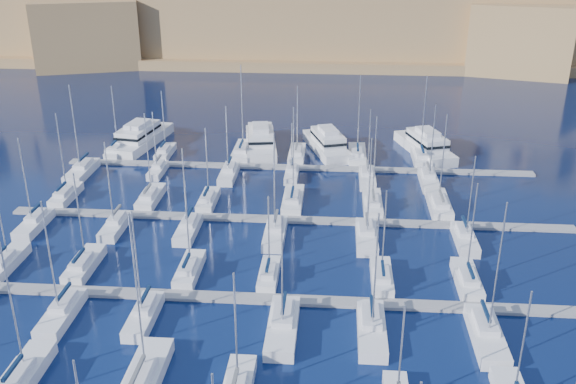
# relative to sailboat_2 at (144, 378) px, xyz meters

# --- Properties ---
(ground) EXTENTS (600.00, 600.00, 0.00)m
(ground) POSITION_rel_sailboat_2_xyz_m (10.90, 27.68, -0.79)
(ground) COLOR black
(ground) RESTS_ON ground
(pontoon_mid_near) EXTENTS (84.00, 2.00, 0.40)m
(pontoon_mid_near) POSITION_rel_sailboat_2_xyz_m (10.90, 15.68, -0.59)
(pontoon_mid_near) COLOR slate
(pontoon_mid_near) RESTS_ON ground
(pontoon_mid_far) EXTENTS (84.00, 2.00, 0.40)m
(pontoon_mid_far) POSITION_rel_sailboat_2_xyz_m (10.90, 37.68, -0.59)
(pontoon_mid_far) COLOR slate
(pontoon_mid_far) RESTS_ON ground
(pontoon_far) EXTENTS (84.00, 2.00, 0.40)m
(pontoon_far) POSITION_rel_sailboat_2_xyz_m (10.90, 59.68, -0.59)
(pontoon_far) COLOR slate
(pontoon_far) RESTS_ON ground
(sailboat_1) EXTENTS (2.88, 9.60, 15.31)m
(sailboat_1) POSITION_rel_sailboat_2_xyz_m (-11.81, -0.64, -0.03)
(sailboat_1) COLOR silver
(sailboat_1) RESTS_ON ground
(sailboat_2) EXTENTS (3.27, 10.90, 18.28)m
(sailboat_2) POSITION_rel_sailboat_2_xyz_m (0.00, 0.00, 0.00)
(sailboat_2) COLOR silver
(sailboat_2) RESTS_ON ground
(sailboat_12) EXTENTS (2.64, 8.80, 13.89)m
(sailboat_12) POSITION_rel_sailboat_2_xyz_m (-24.21, 20.96, -0.05)
(sailboat_12) COLOR silver
(sailboat_12) RESTS_ON ground
(sailboat_13) EXTENTS (2.74, 9.14, 13.43)m
(sailboat_13) POSITION_rel_sailboat_2_xyz_m (-13.93, 21.13, -0.05)
(sailboat_13) COLOR silver
(sailboat_13) RESTS_ON ground
(sailboat_14) EXTENTS (2.59, 8.62, 12.88)m
(sailboat_14) POSITION_rel_sailboat_2_xyz_m (-0.18, 20.88, -0.06)
(sailboat_14) COLOR silver
(sailboat_14) RESTS_ON ground
(sailboat_15) EXTENTS (2.35, 7.82, 11.44)m
(sailboat_15) POSITION_rel_sailboat_2_xyz_m (9.97, 20.48, -0.08)
(sailboat_15) COLOR silver
(sailboat_15) RESTS_ON ground
(sailboat_16) EXTENTS (2.58, 8.59, 12.44)m
(sailboat_16) POSITION_rel_sailboat_2_xyz_m (23.95, 20.86, -0.07)
(sailboat_16) COLOR silver
(sailboat_16) RESTS_ON ground
(sailboat_17) EXTENTS (2.72, 9.08, 13.59)m
(sailboat_17) POSITION_rel_sailboat_2_xyz_m (34.39, 21.10, -0.05)
(sailboat_17) COLOR silver
(sailboat_17) RESTS_ON ground
(sailboat_19) EXTENTS (2.73, 9.11, 15.01)m
(sailboat_19) POSITION_rel_sailboat_2_xyz_m (-12.39, 10.23, -0.04)
(sailboat_19) COLOR silver
(sailboat_19) RESTS_ON ground
(sailboat_20) EXTENTS (2.58, 8.61, 14.10)m
(sailboat_20) POSITION_rel_sailboat_2_xyz_m (-3.04, 10.48, -0.05)
(sailboat_20) COLOR silver
(sailboat_20) RESTS_ON ground
(sailboat_21) EXTENTS (3.18, 10.58, 14.66)m
(sailboat_21) POSITION_rel_sailboat_2_xyz_m (12.64, 9.51, -0.03)
(sailboat_21) COLOR silver
(sailboat_21) RESTS_ON ground
(sailboat_22) EXTENTS (3.00, 9.99, 15.13)m
(sailboat_22) POSITION_rel_sailboat_2_xyz_m (22.24, 9.80, -0.03)
(sailboat_22) COLOR silver
(sailboat_22) RESTS_ON ground
(sailboat_23) EXTENTS (3.07, 10.24, 16.75)m
(sailboat_23) POSITION_rel_sailboat_2_xyz_m (34.39, 9.68, -0.02)
(sailboat_23) COLOR silver
(sailboat_23) RESTS_ON ground
(sailboat_24) EXTENTS (2.61, 8.69, 14.49)m
(sailboat_24) POSITION_rel_sailboat_2_xyz_m (-25.22, 42.91, -0.05)
(sailboat_24) COLOR silver
(sailboat_24) RESTS_ON ground
(sailboat_25) EXTENTS (2.75, 9.16, 14.67)m
(sailboat_25) POSITION_rel_sailboat_2_xyz_m (-11.40, 43.14, -0.04)
(sailboat_25) COLOR silver
(sailboat_25) RESTS_ON ground
(sailboat_26) EXTENTS (2.50, 8.34, 12.70)m
(sailboat_26) POSITION_rel_sailboat_2_xyz_m (-2.01, 42.74, -0.07)
(sailboat_26) COLOR silver
(sailboat_26) RESTS_ON ground
(sailboat_27) EXTENTS (3.05, 10.17, 15.99)m
(sailboat_27) POSITION_rel_sailboat_2_xyz_m (11.35, 43.64, -0.02)
(sailboat_27) COLOR silver
(sailboat_27) RESTS_ON ground
(sailboat_28) EXTENTS (2.87, 9.57, 14.91)m
(sailboat_28) POSITION_rel_sailboat_2_xyz_m (23.80, 43.35, -0.04)
(sailboat_28) COLOR silver
(sailboat_28) RESTS_ON ground
(sailboat_29) EXTENTS (3.11, 10.36, 15.37)m
(sailboat_29) POSITION_rel_sailboat_2_xyz_m (34.11, 43.73, -0.03)
(sailboat_29) COLOR silver
(sailboat_29) RESTS_ON ground
(sailboat_30) EXTENTS (2.65, 8.85, 14.28)m
(sailboat_30) POSITION_rel_sailboat_2_xyz_m (-25.63, 32.37, -0.05)
(sailboat_30) COLOR silver
(sailboat_30) RESTS_ON ground
(sailboat_31) EXTENTS (2.54, 8.48, 13.89)m
(sailboat_31) POSITION_rel_sailboat_2_xyz_m (-13.62, 32.54, -0.05)
(sailboat_31) COLOR silver
(sailboat_31) RESTS_ON ground
(sailboat_32) EXTENTS (2.63, 8.77, 13.35)m
(sailboat_32) POSITION_rel_sailboat_2_xyz_m (-2.89, 32.40, -0.06)
(sailboat_32) COLOR silver
(sailboat_32) RESTS_ON ground
(sailboat_33) EXTENTS (2.87, 9.56, 16.03)m
(sailboat_33) POSITION_rel_sailboat_2_xyz_m (9.65, 32.02, -0.03)
(sailboat_33) COLOR silver
(sailboat_33) RESTS_ON ground
(sailboat_34) EXTENTS (2.91, 9.69, 15.63)m
(sailboat_34) POSITION_rel_sailboat_2_xyz_m (22.48, 31.95, -0.03)
(sailboat_34) COLOR silver
(sailboat_34) RESTS_ON ground
(sailboat_35) EXTENTS (2.66, 8.87, 13.36)m
(sailboat_35) POSITION_rel_sailboat_2_xyz_m (36.08, 32.35, -0.06)
(sailboat_35) COLOR silver
(sailboat_35) RESTS_ON ground
(sailboat_36) EXTENTS (2.58, 8.60, 13.49)m
(sailboat_36) POSITION_rel_sailboat_2_xyz_m (-24.01, 64.87, -0.06)
(sailboat_36) COLOR silver
(sailboat_36) RESTS_ON ground
(sailboat_37) EXTENTS (2.43, 8.10, 12.76)m
(sailboat_37) POSITION_rel_sailboat_2_xyz_m (-14.57, 64.62, -0.07)
(sailboat_37) COLOR silver
(sailboat_37) RESTS_ON ground
(sailboat_38) EXTENTS (3.27, 10.91, 17.50)m
(sailboat_38) POSITION_rel_sailboat_2_xyz_m (0.14, 66.00, -0.01)
(sailboat_38) COLOR silver
(sailboat_38) RESTS_ON ground
(sailboat_39) EXTENTS (2.89, 9.64, 13.99)m
(sailboat_39) POSITION_rel_sailboat_2_xyz_m (10.56, 65.38, -0.05)
(sailboat_39) COLOR silver
(sailboat_39) RESTS_ON ground
(sailboat_40) EXTENTS (3.17, 10.58, 16.01)m
(sailboat_40) POSITION_rel_sailboat_2_xyz_m (21.93, 65.84, -0.02)
(sailboat_40) COLOR silver
(sailboat_40) RESTS_ON ground
(sailboat_41) EXTENTS (3.03, 10.11, 16.11)m
(sailboat_41) POSITION_rel_sailboat_2_xyz_m (33.74, 65.61, -0.02)
(sailboat_41) COLOR silver
(sailboat_41) RESTS_ON ground
(sailboat_42) EXTENTS (3.09, 10.31, 16.58)m
(sailboat_42) POSITION_rel_sailboat_2_xyz_m (-26.66, 53.65, -0.02)
(sailboat_42) COLOR silver
(sailboat_42) RESTS_ON ground
(sailboat_43) EXTENTS (2.19, 7.32, 11.75)m
(sailboat_43) POSITION_rel_sailboat_2_xyz_m (-13.44, 55.12, -0.08)
(sailboat_43) COLOR silver
(sailboat_43) RESTS_ON ground
(sailboat_44) EXTENTS (2.65, 8.85, 13.30)m
(sailboat_44) POSITION_rel_sailboat_2_xyz_m (-0.63, 54.37, -0.06)
(sailboat_44) COLOR silver
(sailboat_44) RESTS_ON ground
(sailboat_45) EXTENTS (2.24, 7.46, 10.38)m
(sailboat_45) POSITION_rel_sailboat_2_xyz_m (10.35, 55.05, -0.10)
(sailboat_45) COLOR silver
(sailboat_45) RESTS_ON ground
(sailboat_46) EXTENTS (2.70, 8.99, 13.26)m
(sailboat_46) POSITION_rel_sailboat_2_xyz_m (23.39, 54.30, -0.06)
(sailboat_46) COLOR silver
(sailboat_46) RESTS_ON ground
(sailboat_47) EXTENTS (2.80, 9.32, 14.38)m
(sailboat_47) POSITION_rel_sailboat_2_xyz_m (33.76, 54.13, -0.05)
(sailboat_47) COLOR silver
(sailboat_47) RESTS_ON ground
(motor_yacht_a) EXTENTS (8.79, 19.89, 5.25)m
(motor_yacht_a) POSITION_rel_sailboat_2_xyz_m (-21.07, 70.41, 0.93)
(motor_yacht_a) COLOR silver
(motor_yacht_a) RESTS_ON ground
(motor_yacht_b) EXTENTS (8.20, 19.20, 5.25)m
(motor_yacht_b) POSITION_rel_sailboat_2_xyz_m (3.12, 70.11, 0.93)
(motor_yacht_b) COLOR silver
(motor_yacht_b) RESTS_ON ground
(motor_yacht_c) EXTENTS (10.13, 17.84, 5.25)m
(motor_yacht_c) POSITION_rel_sailboat_2_xyz_m (16.18, 69.40, 0.93)
(motor_yacht_c) COLOR silver
(motor_yacht_c) RESTS_ON ground
(motor_yacht_d) EXTENTS (10.54, 18.61, 5.25)m
(motor_yacht_d) POSITION_rel_sailboat_2_xyz_m (35.02, 69.76, 0.93)
(motor_yacht_d) COLOR silver
(motor_yacht_d) RESTS_ON ground
(fortified_city) EXTENTS (460.00, 108.95, 59.52)m
(fortified_city) POSITION_rel_sailboat_2_xyz_m (10.72, 182.94, 13.95)
(fortified_city) COLOR brown
(fortified_city) RESTS_ON ground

